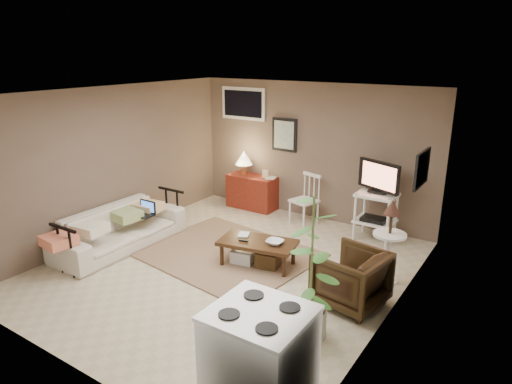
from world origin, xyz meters
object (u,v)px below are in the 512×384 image
Objects in this scene: side_table at (390,232)px; potted_plant at (312,263)px; spindle_chair at (305,201)px; armchair at (351,276)px; coffee_table at (257,251)px; tv_stand at (377,199)px; stove at (260,365)px; sofa at (119,222)px; red_console at (251,189)px.

side_table is 1.66m from potted_plant.
spindle_chair is 2.68m from armchair.
armchair reaches higher than coffee_table.
tv_stand is 1.29× the size of stove.
side_table reaches higher than spindle_chair.
armchair is at bearing -83.89° from sofa.
tv_stand is 4.15m from stove.
side_table is (1.66, 0.55, 0.48)m from coffee_table.
sofa is at bearing 172.60° from potted_plant.
stove is (1.75, -4.13, 0.08)m from spindle_chair.
red_console is 5.24m from stove.
side_table is at bearing 87.32° from stove.
coffee_table is 1.50m from armchair.
sofa reaches higher than armchair.
coffee_table is 1.04× the size of red_console.
sofa is 1.31× the size of potted_plant.
tv_stand is 1.14× the size of side_table.
red_console is at bearing 132.42° from potted_plant.
spindle_chair is 3.34m from potted_plant.
stove is (-0.13, -2.85, -0.20)m from side_table.
red_console is 1.25m from spindle_chair.
red_console is at bearing 125.82° from coffee_table.
potted_plant is 1.28m from stove.
red_console is 3.46m from side_table.
armchair is at bearing -78.08° from tv_stand.
stove is at bearing -82.26° from potted_plant.
stove is (2.99, -4.31, 0.12)m from red_console.
coffee_table is 2.15m from tv_stand.
tv_stand reaches higher than side_table.
sofa is at bearing -103.89° from red_console.
stove reaches higher than coffee_table.
red_console reaches higher than coffee_table.
coffee_table is 2.77m from stove.
coffee_table is 0.72× the size of potted_plant.
red_console reaches higher than spindle_chair.
stove reaches higher than sofa.
armchair is at bearing 91.43° from stove.
potted_plant reaches higher than coffee_table.
armchair is 0.47× the size of potted_plant.
spindle_chair is 0.55× the size of potted_plant.
potted_plant reaches higher than tv_stand.
potted_plant reaches higher than spindle_chair.
stove reaches higher than armchair.
sofa is 1.90× the size of red_console.
armchair is at bearing -50.67° from spindle_chair.
red_console reaches higher than armchair.
sofa reaches higher than coffee_table.
red_console is at bearing 154.86° from side_table.
spindle_chair is 0.78× the size of side_table.
armchair is (2.93, -2.25, -0.00)m from red_console.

